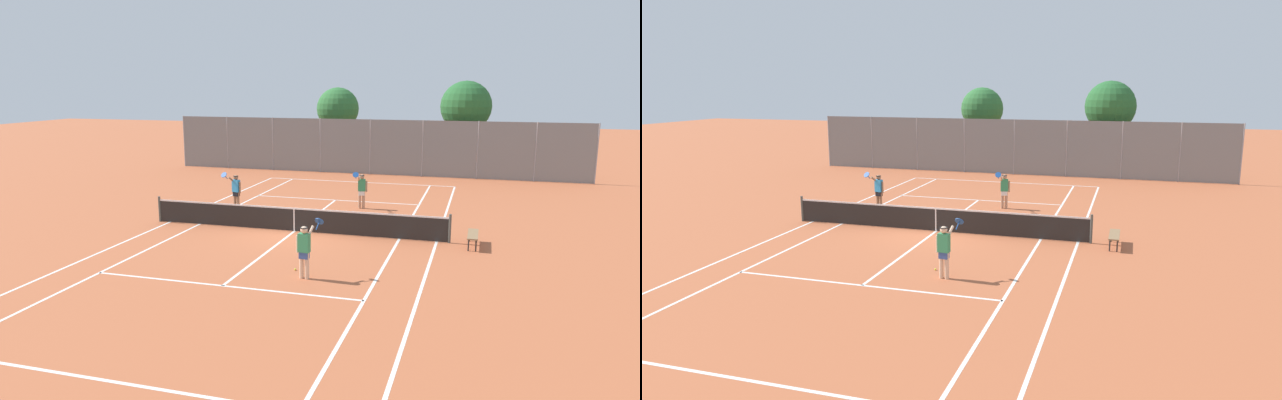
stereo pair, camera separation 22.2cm
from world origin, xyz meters
TOP-DOWN VIEW (x-y plane):
  - ground_plane at (0.00, 0.00)m, footprint 120.00×120.00m
  - court_line_markings at (0.00, 0.00)m, footprint 11.10×23.90m
  - tennis_net at (0.00, 0.00)m, footprint 12.00×0.10m
  - player_near_side at (2.06, -5.13)m, footprint 0.74×0.72m
  - player_far_left at (-3.85, 3.06)m, footprint 0.79×0.71m
  - player_far_right at (1.65, 4.86)m, footprint 0.58×0.80m
  - loose_tennis_ball_0 at (0.52, 1.80)m, footprint 0.07×0.07m
  - loose_tennis_ball_1 at (1.56, -4.51)m, footprint 0.07×0.07m
  - loose_tennis_ball_2 at (3.07, 2.02)m, footprint 0.07×0.07m
  - courtside_bench at (6.77, -0.20)m, footprint 0.36×1.50m
  - back_fence at (0.00, 15.04)m, footprint 26.45×0.08m
  - tree_behind_left at (-2.98, 18.47)m, footprint 2.95×2.95m
  - tree_behind_right at (5.66, 16.98)m, footprint 3.20×3.20m

SIDE VIEW (x-z plane):
  - ground_plane at x=0.00m, z-range 0.00..0.00m
  - court_line_markings at x=0.00m, z-range 0.00..0.01m
  - loose_tennis_ball_0 at x=0.52m, z-range 0.00..0.07m
  - loose_tennis_ball_1 at x=1.56m, z-range 0.00..0.07m
  - loose_tennis_ball_2 at x=3.07m, z-range 0.00..0.07m
  - courtside_bench at x=6.77m, z-range 0.18..0.64m
  - tennis_net at x=0.00m, z-range -0.03..1.04m
  - player_near_side at x=2.06m, z-range 0.04..1.81m
  - player_far_left at x=-3.85m, z-range 0.04..1.81m
  - player_far_right at x=1.65m, z-range 0.04..1.81m
  - back_fence at x=0.00m, z-range 0.00..3.51m
  - tree_behind_left at x=-2.98m, z-range 1.15..6.61m
  - tree_behind_right at x=5.66m, z-range 1.27..7.16m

